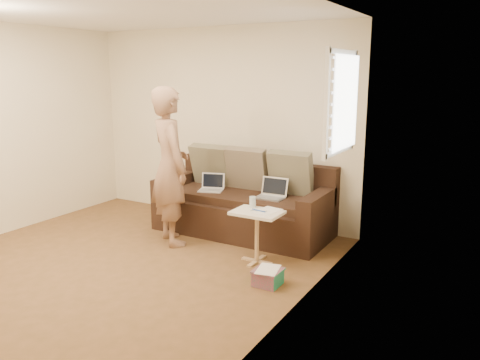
{
  "coord_description": "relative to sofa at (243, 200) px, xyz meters",
  "views": [
    {
      "loc": [
        3.52,
        -3.34,
        2.0
      ],
      "look_at": [
        0.8,
        1.4,
        0.78
      ],
      "focal_mm": 36.12,
      "sensor_mm": 36.0,
      "label": 1
    }
  ],
  "objects": [
    {
      "name": "wall_back",
      "position": [
        -0.63,
        0.48,
        0.87
      ],
      "size": [
        4.0,
        0.0,
        4.0
      ],
      "primitive_type": "plane",
      "rotation": [
        1.57,
        0.0,
        0.0
      ],
      "color": "beige",
      "rests_on": "ground"
    },
    {
      "name": "ceiling",
      "position": [
        -0.63,
        -1.77,
        2.18
      ],
      "size": [
        4.5,
        4.5,
        0.0
      ],
      "primitive_type": "plane",
      "rotation": [
        3.14,
        0.0,
        0.0
      ],
      "color": "white",
      "rests_on": "wall_back"
    },
    {
      "name": "pillow_left",
      "position": [
        -0.6,
        0.2,
        0.37
      ],
      "size": [
        0.55,
        0.29,
        0.57
      ],
      "primitive_type": null,
      "rotation": [
        0.28,
        0.0,
        0.0
      ],
      "color": "#6B634F",
      "rests_on": "sofa"
    },
    {
      "name": "floor",
      "position": [
        -0.63,
        -1.77,
        -0.42
      ],
      "size": [
        4.5,
        4.5,
        0.0
      ],
      "primitive_type": "plane",
      "color": "brown",
      "rests_on": "ground"
    },
    {
      "name": "drinking_glass",
      "position": [
        0.5,
        -0.67,
        0.2
      ],
      "size": [
        0.07,
        0.07,
        0.12
      ],
      "primitive_type": null,
      "color": "silver",
      "rests_on": "side_table"
    },
    {
      "name": "laptop_silver",
      "position": [
        0.41,
        -0.07,
        0.1
      ],
      "size": [
        0.34,
        0.25,
        0.22
      ],
      "primitive_type": null,
      "rotation": [
        0.0,
        0.0,
        0.03
      ],
      "color": "#B7BABC",
      "rests_on": "sofa"
    },
    {
      "name": "window_blinds",
      "position": [
        1.32,
        -0.27,
        1.28
      ],
      "size": [
        0.12,
        0.88,
        1.08
      ],
      "primitive_type": null,
      "color": "white",
      "rests_on": "wall_right"
    },
    {
      "name": "side_table",
      "position": [
        0.62,
        -0.78,
        -0.14
      ],
      "size": [
        0.52,
        0.36,
        0.57
      ],
      "primitive_type": null,
      "color": "silver",
      "rests_on": "ground"
    },
    {
      "name": "pillow_right",
      "position": [
        0.55,
        0.22,
        0.37
      ],
      "size": [
        0.55,
        0.28,
        0.57
      ],
      "primitive_type": null,
      "rotation": [
        0.26,
        0.0,
        0.0
      ],
      "color": "#6B634F",
      "rests_on": "sofa"
    },
    {
      "name": "striped_box",
      "position": [
        0.98,
        -1.24,
        -0.34
      ],
      "size": [
        0.26,
        0.26,
        0.16
      ],
      "primitive_type": null,
      "color": "#CB1E57",
      "rests_on": "ground"
    },
    {
      "name": "person",
      "position": [
        -0.57,
        -0.73,
        0.5
      ],
      "size": [
        0.82,
        0.76,
        1.86
      ],
      "primitive_type": "imported",
      "rotation": [
        0.0,
        0.0,
        2.55
      ],
      "color": "brown",
      "rests_on": "ground"
    },
    {
      "name": "sofa",
      "position": [
        0.0,
        0.0,
        0.0
      ],
      "size": [
        2.2,
        0.95,
        0.85
      ],
      "primitive_type": null,
      "color": "black",
      "rests_on": "ground"
    },
    {
      "name": "scissors",
      "position": [
        0.63,
        -0.78,
        0.15
      ],
      "size": [
        0.2,
        0.14,
        0.02
      ],
      "primitive_type": null,
      "rotation": [
        0.0,
        0.0,
        0.26
      ],
      "color": "silver",
      "rests_on": "side_table"
    },
    {
      "name": "wall_right",
      "position": [
        1.37,
        -1.77,
        0.87
      ],
      "size": [
        0.0,
        4.5,
        4.5
      ],
      "primitive_type": "plane",
      "rotation": [
        1.57,
        0.0,
        -1.57
      ],
      "color": "beige",
      "rests_on": "ground"
    },
    {
      "name": "pillow_mid",
      "position": [
        -0.05,
        0.2,
        0.37
      ],
      "size": [
        0.55,
        0.27,
        0.57
      ],
      "primitive_type": null,
      "rotation": [
        0.24,
        0.0,
        0.0
      ],
      "color": "#6E634F",
      "rests_on": "sofa"
    },
    {
      "name": "paper_on_table",
      "position": [
        0.7,
        -0.71,
        0.15
      ],
      "size": [
        0.25,
        0.33,
        0.0
      ],
      "primitive_type": null,
      "rotation": [
        0.0,
        0.0,
        -0.14
      ],
      "color": "white",
      "rests_on": "side_table"
    },
    {
      "name": "laptop_white",
      "position": [
        -0.41,
        -0.12,
        0.1
      ],
      "size": [
        0.35,
        0.3,
        0.22
      ],
      "primitive_type": null,
      "rotation": [
        0.0,
        0.0,
        0.33
      ],
      "color": "white",
      "rests_on": "sofa"
    }
  ]
}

